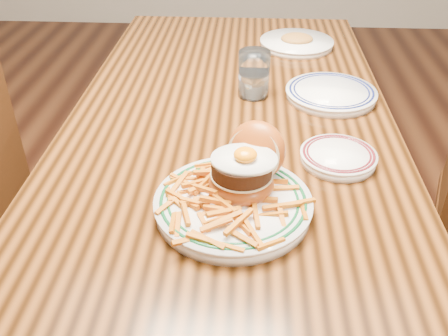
{
  "coord_description": "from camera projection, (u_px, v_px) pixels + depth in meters",
  "views": [
    {
      "loc": [
        0.05,
        -1.19,
        1.37
      ],
      "look_at": [
        0.01,
        -0.43,
        0.86
      ],
      "focal_mm": 40.0,
      "sensor_mm": 36.0,
      "label": 1
    }
  ],
  "objects": [
    {
      "name": "water_glass",
      "position": [
        254.0,
        77.0,
        1.38
      ],
      "size": [
        0.09,
        0.09,
        0.13
      ],
      "color": "white",
      "rests_on": "table"
    },
    {
      "name": "side_plate",
      "position": [
        338.0,
        156.0,
        1.12
      ],
      "size": [
        0.17,
        0.17,
        0.03
      ],
      "rotation": [
        0.0,
        0.0,
        -0.08
      ],
      "color": "white",
      "rests_on": "table"
    },
    {
      "name": "floor",
      "position": [
        229.0,
        300.0,
        1.76
      ],
      "size": [
        6.0,
        6.0,
        0.0
      ],
      "primitive_type": "plane",
      "color": "black",
      "rests_on": "ground"
    },
    {
      "name": "table",
      "position": [
        231.0,
        138.0,
        1.39
      ],
      "size": [
        0.85,
        1.6,
        0.75
      ],
      "color": "black",
      "rests_on": "floor"
    },
    {
      "name": "main_plate",
      "position": [
        237.0,
        190.0,
        0.97
      ],
      "size": [
        0.31,
        0.33,
        0.15
      ],
      "rotation": [
        0.0,
        0.0,
        -0.4
      ],
      "color": "white",
      "rests_on": "table"
    },
    {
      "name": "far_plate",
      "position": [
        297.0,
        43.0,
        1.72
      ],
      "size": [
        0.25,
        0.25,
        0.05
      ],
      "rotation": [
        0.0,
        0.0,
        -0.08
      ],
      "color": "white",
      "rests_on": "table"
    },
    {
      "name": "rear_plate",
      "position": [
        331.0,
        93.0,
        1.39
      ],
      "size": [
        0.25,
        0.25,
        0.03
      ],
      "rotation": [
        0.0,
        0.0,
        0.2
      ],
      "color": "white",
      "rests_on": "table"
    }
  ]
}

